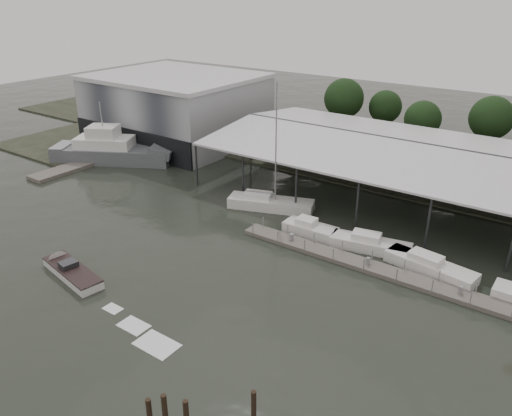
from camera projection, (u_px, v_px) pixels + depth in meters
The scene contains 13 objects.
ground at pixel (176, 268), 44.65m from camera, with size 200.00×200.00×0.00m, color #252B23.
land_strip_far at pixel (368, 151), 75.84m from camera, with size 140.00×30.00×0.30m.
land_strip_west at pixel (129, 128), 88.09m from camera, with size 20.00×40.00×0.30m.
storage_warehouse at pixel (177, 108), 79.57m from camera, with size 24.50×20.50×10.50m.
covered_boat_shed at pixel (467, 157), 53.97m from camera, with size 58.24×24.00×6.96m.
trawler_dock at pixel (91, 162), 70.84m from camera, with size 3.00×18.00×0.50m.
floating_dock at pixel (378, 269), 44.07m from camera, with size 28.00×2.00×1.40m.
grey_trawler at pixel (113, 151), 70.99m from camera, with size 17.45×12.51×8.84m.
white_sailboat at pixel (269, 203), 56.31m from camera, with size 9.91×5.70×14.43m.
speedboat_underway at pixel (69, 270), 43.62m from camera, with size 18.93×5.13×2.00m.
moored_cruiser_0 at pixel (310, 229), 50.53m from camera, with size 5.51×2.30×1.70m.
moored_cruiser_1 at pixel (370, 244), 47.53m from camera, with size 7.83×3.57×1.70m.
moored_cruiser_2 at pixel (430, 266), 43.82m from camera, with size 8.26×3.43×1.70m.
Camera 1 is at (28.23, -27.22, 23.17)m, focal length 35.00 mm.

